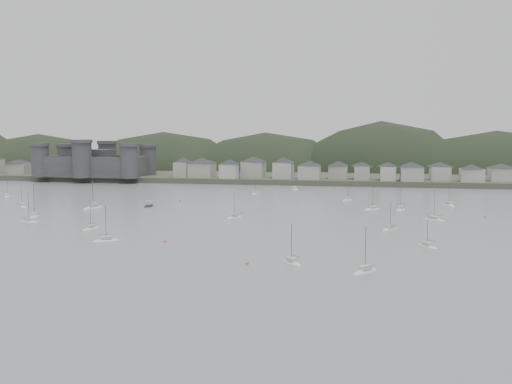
# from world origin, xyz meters

# --- Properties ---
(ground) EXTENTS (900.00, 900.00, 0.00)m
(ground) POSITION_xyz_m (0.00, 0.00, 0.00)
(ground) COLOR slate
(ground) RESTS_ON ground
(far_shore_land) EXTENTS (900.00, 250.00, 3.00)m
(far_shore_land) POSITION_xyz_m (0.00, 295.00, 1.50)
(far_shore_land) COLOR #383D2D
(far_shore_land) RESTS_ON ground
(forested_ridge) EXTENTS (851.55, 103.94, 102.57)m
(forested_ridge) POSITION_xyz_m (4.83, 269.40, -11.28)
(forested_ridge) COLOR black
(forested_ridge) RESTS_ON ground
(castle) EXTENTS (66.00, 43.00, 20.00)m
(castle) POSITION_xyz_m (-120.00, 179.80, 10.96)
(castle) COLOR #363639
(castle) RESTS_ON far_shore_land
(waterfront_town) EXTENTS (451.48, 28.46, 12.92)m
(waterfront_town) POSITION_xyz_m (50.59, 183.34, 8.66)
(waterfront_town) COLOR #A3A194
(waterfront_town) RESTS_ON far_shore_land
(sailboat_lead) EXTENTS (6.07, 9.12, 11.94)m
(sailboat_lead) POSITION_xyz_m (-68.64, 36.52, 0.17)
(sailboat_lead) COLOR silver
(sailboat_lead) RESTS_ON ground
(moored_fleet) EXTENTS (268.07, 177.98, 13.32)m
(moored_fleet) POSITION_xyz_m (-14.12, 56.92, 0.18)
(moored_fleet) COLOR silver
(moored_fleet) RESTS_ON ground
(motor_launch_far) EXTENTS (2.71, 7.24, 3.73)m
(motor_launch_far) POSITION_xyz_m (-41.48, 70.37, 0.30)
(motor_launch_far) COLOR black
(motor_launch_far) RESTS_ON ground
(mooring_buoys) EXTENTS (151.49, 116.35, 0.70)m
(mooring_buoys) POSITION_xyz_m (5.11, 43.88, 0.15)
(mooring_buoys) COLOR #B4633C
(mooring_buoys) RESTS_ON ground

